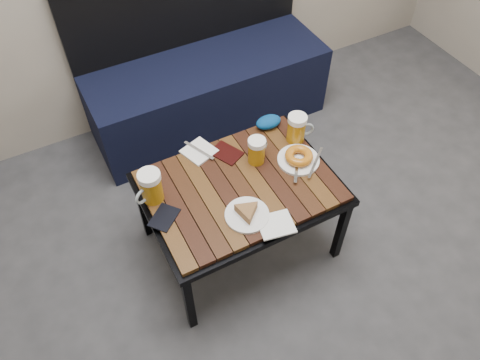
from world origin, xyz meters
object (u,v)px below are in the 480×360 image
plate_bagel (299,158)px  knit_pouch (268,122)px  beer_mug_left (151,187)px  beer_mug_right (297,128)px  bench (206,84)px  passport_burgundy (226,153)px  passport_navy (164,217)px  plate_pie (247,213)px  cafe_table (240,190)px  beer_mug_centre (257,150)px

plate_bagel → knit_pouch: bearing=91.5°
beer_mug_left → beer_mug_right: beer_mug_left is taller
bench → passport_burgundy: bearing=-107.2°
bench → passport_burgundy: 0.80m
bench → passport_navy: bearing=-123.2°
plate_bagel → plate_pie: bearing=-155.5°
plate_bagel → knit_pouch: 0.26m
cafe_table → plate_bagel: bearing=-0.6°
cafe_table → beer_mug_centre: (0.13, 0.09, 0.11)m
beer_mug_centre → passport_navy: beer_mug_centre is taller
passport_navy → beer_mug_left: bearing=141.8°
beer_mug_left → beer_mug_right: 0.73m
beer_mug_left → plate_pie: beer_mug_left is taller
beer_mug_centre → plate_bagel: size_ratio=0.56×
plate_pie → bench: bearing=74.1°
cafe_table → beer_mug_centre: bearing=34.3°
plate_pie → plate_bagel: plate_bagel is taller
beer_mug_left → beer_mug_centre: (0.50, -0.01, -0.01)m
bench → knit_pouch: bench is taller
beer_mug_right → plate_pie: bearing=-126.1°
beer_mug_right → plate_pie: (-0.42, -0.29, -0.05)m
beer_mug_left → passport_burgundy: 0.41m
beer_mug_centre → plate_bagel: beer_mug_centre is taller
beer_mug_left → passport_navy: (0.00, -0.12, -0.07)m
bench → passport_navy: size_ratio=11.11×
plate_bagel → beer_mug_right: bearing=63.0°
beer_mug_right → plate_bagel: (-0.06, -0.13, -0.05)m
cafe_table → passport_burgundy: passport_burgundy is taller
bench → beer_mug_centre: bearing=-98.4°
cafe_table → beer_mug_left: beer_mug_left is taller
beer_mug_right → passport_burgundy: 0.35m
cafe_table → beer_mug_centre: beer_mug_centre is taller
cafe_table → passport_navy: (-0.36, -0.01, 0.05)m
plate_pie → knit_pouch: 0.55m
beer_mug_right → plate_pie: 0.51m
cafe_table → beer_mug_right: size_ratio=5.89×
beer_mug_left → passport_navy: size_ratio=1.21×
cafe_table → knit_pouch: size_ratio=6.56×
bench → cafe_table: bearing=-105.5°
cafe_table → plate_pie: 0.18m
beer_mug_right → beer_mug_left: bearing=-159.2°
beer_mug_left → beer_mug_centre: size_ratio=1.19×
bench → cafe_table: (-0.26, -0.93, 0.16)m
bench → beer_mug_right: bearing=-82.5°
bench → plate_pie: 1.16m
bench → beer_mug_left: (-0.62, -0.82, 0.28)m
beer_mug_left → beer_mug_centre: beer_mug_left is taller
bench → beer_mug_right: (0.11, -0.80, 0.27)m
beer_mug_left → knit_pouch: beer_mug_left is taller
beer_mug_centre → beer_mug_right: beer_mug_right is taller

